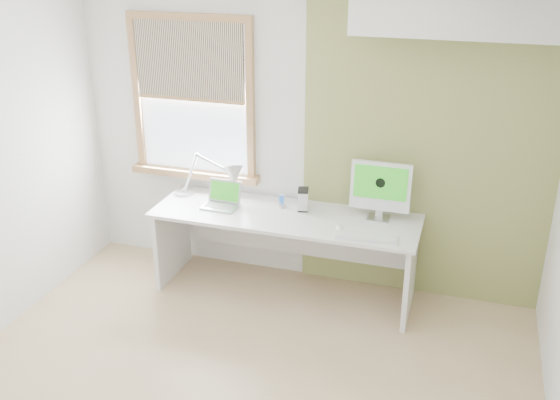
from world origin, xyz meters
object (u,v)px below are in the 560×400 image
at_px(laptop, 222,200).
at_px(external_drive, 303,199).
at_px(desk_lamp, 224,177).
at_px(desk, 287,233).
at_px(imac, 381,188).

relative_size(laptop, external_drive, 1.71).
relative_size(desk_lamp, laptop, 2.29).
bearing_deg(desk, desk_lamp, 171.63).
bearing_deg(external_drive, imac, 1.46).
xyz_separation_m(external_drive, imac, (0.63, 0.02, 0.18)).
bearing_deg(external_drive, desk_lamp, 179.78).
bearing_deg(desk, imac, 7.69).
xyz_separation_m(laptop, imac, (1.30, 0.15, 0.21)).
xyz_separation_m(desk, external_drive, (0.11, 0.08, 0.28)).
bearing_deg(laptop, imac, 6.50).
height_order(desk_lamp, external_drive, desk_lamp).
xyz_separation_m(desk, desk_lamp, (-0.59, 0.09, 0.40)).
distance_m(external_drive, imac, 0.66).
height_order(laptop, imac, imac).
bearing_deg(desk, external_drive, 37.14).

